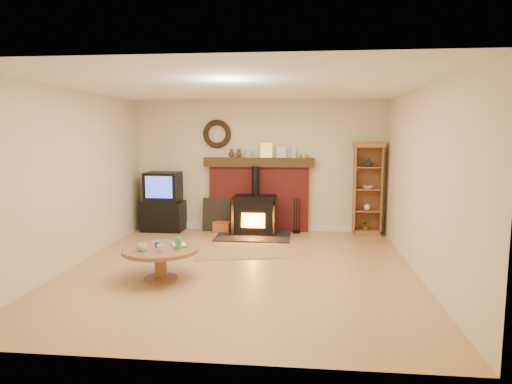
# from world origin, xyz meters

# --- Properties ---
(ground) EXTENTS (5.50, 5.50, 0.00)m
(ground) POSITION_xyz_m (0.00, 0.00, 0.00)
(ground) COLOR tan
(ground) RESTS_ON ground
(room_shell) EXTENTS (5.02, 5.52, 2.61)m
(room_shell) POSITION_xyz_m (-0.02, 0.09, 1.72)
(room_shell) COLOR beige
(room_shell) RESTS_ON ground
(chimney_breast) EXTENTS (2.20, 0.22, 1.78)m
(chimney_breast) POSITION_xyz_m (0.00, 2.67, 0.80)
(chimney_breast) COLOR maroon
(chimney_breast) RESTS_ON ground
(wood_stove) EXTENTS (1.40, 1.00, 1.32)m
(wood_stove) POSITION_xyz_m (-0.05, 2.28, 0.37)
(wood_stove) COLOR black
(wood_stove) RESTS_ON ground
(area_rug) EXTENTS (1.64, 1.29, 0.01)m
(area_rug) POSITION_xyz_m (-0.17, 0.96, 0.01)
(area_rug) COLOR brown
(area_rug) RESTS_ON ground
(tv_unit) EXTENTS (0.82, 0.59, 1.19)m
(tv_unit) POSITION_xyz_m (-1.92, 2.47, 0.57)
(tv_unit) COLOR black
(tv_unit) RESTS_ON ground
(curio_cabinet) EXTENTS (0.58, 0.42, 1.80)m
(curio_cabinet) POSITION_xyz_m (2.13, 2.55, 0.90)
(curio_cabinet) COLOR brown
(curio_cabinet) RESTS_ON ground
(firelog_box) EXTENTS (0.38, 0.29, 0.21)m
(firelog_box) POSITION_xyz_m (-0.70, 2.40, 0.11)
(firelog_box) COLOR #C4861C
(firelog_box) RESTS_ON ground
(leaning_painting) EXTENTS (0.56, 0.15, 0.67)m
(leaning_painting) POSITION_xyz_m (-0.85, 2.55, 0.34)
(leaning_painting) COLOR black
(leaning_painting) RESTS_ON ground
(fire_tools) EXTENTS (0.16, 0.16, 0.70)m
(fire_tools) POSITION_xyz_m (0.77, 2.50, 0.13)
(fire_tools) COLOR black
(fire_tools) RESTS_ON ground
(coffee_table) EXTENTS (1.03, 1.03, 0.60)m
(coffee_table) POSITION_xyz_m (-1.01, -0.60, 0.35)
(coffee_table) COLOR brown
(coffee_table) RESTS_ON ground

